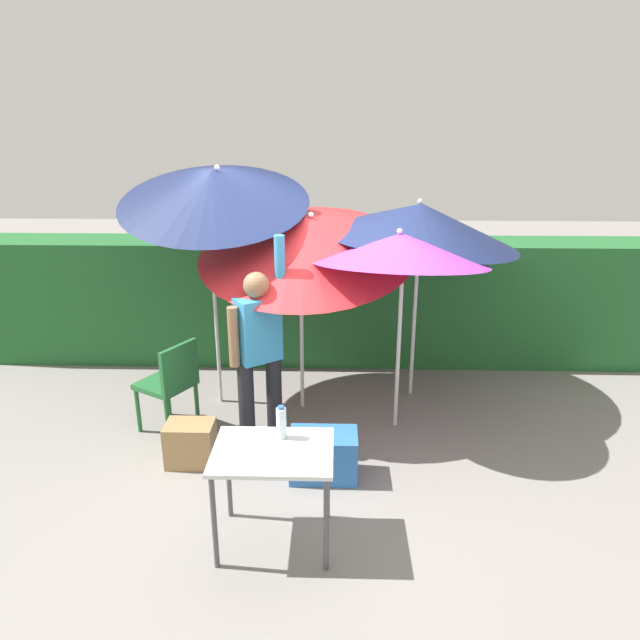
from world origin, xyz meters
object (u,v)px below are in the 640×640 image
Objects in this scene: crate_cardboard at (191,443)px; bottle_water at (281,423)px; person_vendor at (259,347)px; chair_plastic at (171,381)px; cooler_box at (323,455)px; folding_table at (273,461)px; umbrella_orange at (213,187)px; umbrella_navy at (306,236)px; umbrella_yellow at (401,249)px; umbrella_rainbow at (419,222)px.

bottle_water is at bearing -42.56° from crate_cardboard.
person_vendor is 0.97m from chair_plastic.
crate_cardboard is (-0.56, -0.34, -0.75)m from person_vendor.
chair_plastic is 1.62m from cooler_box.
umbrella_orange is at bearing 109.31° from folding_table.
umbrella_navy is at bearing 87.52° from bottle_water.
cooler_box is 0.94m from bottle_water.
umbrella_orange is at bearing 58.78° from chair_plastic.
chair_plastic is at bearing 118.19° from crate_cardboard.
umbrella_yellow is 0.91m from umbrella_navy.
umbrella_orange is 6.50× the size of crate_cardboard.
person_vendor is 2.35× the size of folding_table.
umbrella_rainbow reaches higher than folding_table.
umbrella_navy is 1.15m from person_vendor.
cooler_box is 0.96m from folding_table.
umbrella_rainbow is 2.81m from chair_plastic.
umbrella_orange is at bearing 173.58° from umbrella_navy.
umbrella_navy is (0.86, -0.10, -0.43)m from umbrella_orange.
umbrella_navy reaches higher than crate_cardboard.
umbrella_yellow is at bearing 21.59° from crate_cardboard.
umbrella_rainbow is 2.39× the size of chair_plastic.
cooler_box is (1.42, -0.70, -0.32)m from chair_plastic.
chair_plastic is (-2.07, -0.17, -1.21)m from umbrella_yellow.
umbrella_yellow reaches higher than chair_plastic.
umbrella_rainbow is 2.97m from crate_cardboard.
umbrella_yellow is at bearing -109.14° from umbrella_rainbow.
cooler_box is (-0.65, -0.87, -1.52)m from umbrella_yellow.
umbrella_yellow is at bearing 58.25° from bottle_water.
umbrella_orange is 2.71m from folding_table.
crate_cardboard is (-1.78, -0.71, -1.53)m from umbrella_yellow.
umbrella_orange is 1.33× the size of umbrella_yellow.
umbrella_navy is at bearing 157.73° from umbrella_yellow.
umbrella_navy is 2.12m from crate_cardboard.
cooler_box is 2.29× the size of bottle_water.
umbrella_navy is 9.40× the size of bottle_water.
umbrella_orange is 2.61m from cooler_box.
umbrella_rainbow is at bearing 62.75° from folding_table.
umbrella_yellow reaches higher than crate_cardboard.
umbrella_orange is 1.83m from chair_plastic.
person_vendor is at bearing 31.48° from crate_cardboard.
umbrella_navy is at bearing -6.42° from umbrella_orange.
person_vendor reaches higher than crate_cardboard.
person_vendor is 2.11× the size of chair_plastic.
umbrella_orange is 0.97m from umbrella_navy.
umbrella_rainbow is 1.15m from umbrella_navy.
chair_plastic is at bearing 167.04° from person_vendor.
umbrella_yellow is (-0.24, -0.70, -0.12)m from umbrella_rainbow.
umbrella_rainbow is at bearing 20.53° from chair_plastic.
crate_cardboard is 0.51× the size of folding_table.
bottle_water is at bearing 74.26° from folding_table.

